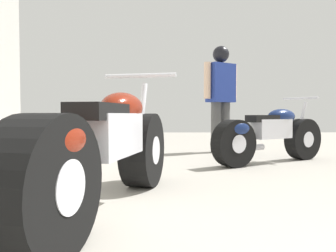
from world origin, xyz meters
The scene contains 4 objects.
ground_plane centered at (0.00, 3.02, 0.00)m, with size 16.25×16.25×0.00m, color #9E998E.
motorcycle_maroon_cruiser centered at (-0.91, 2.15, 0.40)m, with size 0.79×2.08×0.97m.
motorcycle_black_naked centered at (0.79, 4.21, 0.36)m, with size 1.69×1.10×0.87m.
mechanic_in_blue centered at (0.37, 5.43, 1.05)m, with size 0.64×0.46×1.75m.
Camera 1 is at (-0.55, 0.10, 0.63)m, focal length 34.39 mm.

